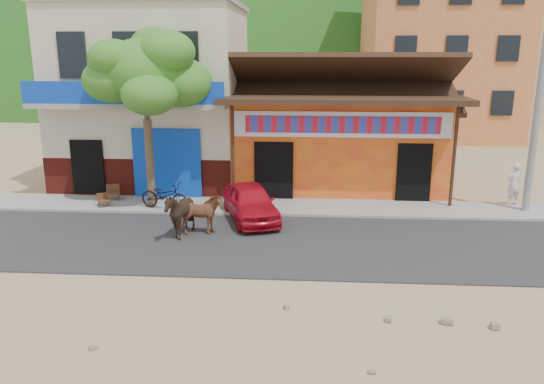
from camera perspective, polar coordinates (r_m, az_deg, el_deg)
The scene contains 17 objects.
ground at distance 12.90m, azimuth -0.06°, elevation -9.47°, with size 120.00×120.00×0.00m, color #9E825B.
road at distance 15.20m, azimuth 0.60°, elevation -5.53°, with size 60.00×5.00×0.04m, color #28282B.
sidewalk at distance 18.51m, azimuth 1.23°, elevation -1.65°, with size 60.00×2.00×0.12m, color gray.
dance_club at distance 22.04m, azimuth 6.98°, elevation 5.56°, with size 8.00×6.00×3.60m, color orange.
cafe_building at distance 22.70m, azimuth -12.44°, elevation 9.92°, with size 7.00×6.00×7.00m, color beige.
apartment_front at distance 36.66m, azimuth 17.44°, elevation 15.26°, with size 9.00×9.00×12.00m, color #CC723F.
apartment_rear at distance 45.13m, azimuth 27.02°, elevation 12.87°, with size 8.00×8.00×10.00m, color tan.
hillside at distance 82.01m, azimuth 3.53°, elevation 19.48°, with size 100.00×40.00×24.00m, color #194C14.
tree at distance 18.48m, azimuth -13.28°, elevation 7.63°, with size 3.00×3.00×6.00m, color #2D721E, non-canonical shape.
utility_pole at distance 19.24m, azimuth 26.89°, elevation 9.72°, with size 0.24×0.24×8.00m, color gray.
cow_tan at distance 15.80m, azimuth -7.94°, elevation -2.45°, with size 0.66×1.46×1.23m, color brown.
cow_dark at distance 15.63m, azimuth -9.91°, elevation -2.34°, with size 1.15×1.30×1.43m, color black.
red_car at distance 17.09m, azimuth -2.33°, elevation -1.08°, with size 1.38×3.44×1.17m, color red.
scooter at distance 18.31m, azimuth -11.47°, elevation -0.40°, with size 0.63×1.80×0.95m, color black.
pedestrian at distance 20.27m, azimuth 24.56°, elevation 0.80°, with size 0.54×0.36×1.49m, color silver.
cafe_chair_left at distance 19.95m, azimuth -16.79°, elevation 0.61°, with size 0.47×0.47×1.01m, color #452D17, non-canonical shape.
cafe_chair_right at distance 19.19m, azimuth -17.67°, elevation -0.27°, with size 0.39×0.39×0.84m, color #462717, non-canonical shape.
Camera 1 is at (0.81, -11.73, 5.31)m, focal length 35.00 mm.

